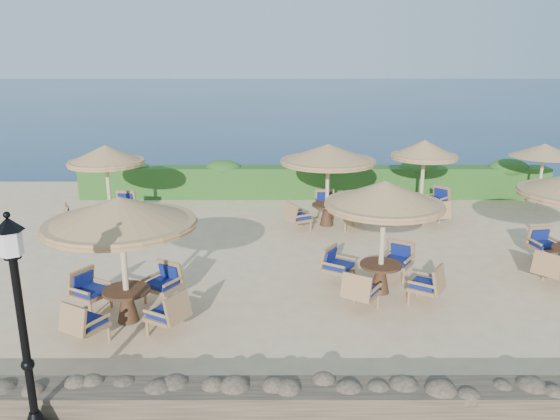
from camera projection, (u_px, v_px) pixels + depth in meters
The scene contains 11 objects.
ground at pixel (330, 265), 14.36m from camera, with size 120.00×120.00×0.00m, color beige.
sea at pixel (288, 94), 81.76m from camera, with size 160.00×160.00×0.00m, color #0B264B.
hedge at pixel (314, 182), 21.13m from camera, with size 18.00×0.90×1.20m, color #204D18.
stone_wall at pixel (367, 400), 8.33m from camera, with size 15.00×0.65×0.44m, color brown.
lamp_post at pixel (24, 342), 7.38m from camera, with size 0.44×0.44×3.31m.
extra_parasol at pixel (544, 150), 18.79m from camera, with size 2.30×2.30×2.41m.
cafe_set_0 at pixel (122, 235), 10.79m from camera, with size 3.02×3.02×2.65m.
cafe_set_1 at pixel (383, 218), 12.19m from camera, with size 2.74×2.74×2.65m.
cafe_set_3 at pixel (107, 172), 17.06m from camera, with size 2.76×2.62×2.65m.
cafe_set_4 at pixel (328, 166), 17.20m from camera, with size 3.03×3.03×2.65m.
cafe_set_5 at pixel (423, 167), 18.12m from camera, with size 2.70×2.66×2.65m.
Camera 1 is at (-1.34, -13.43, 5.26)m, focal length 35.00 mm.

